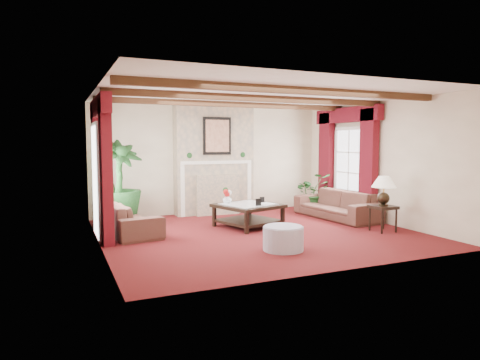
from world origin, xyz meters
name	(u,v)px	position (x,y,z in m)	size (l,w,h in m)	color
floor	(258,233)	(0.00, 0.00, 0.00)	(6.00, 6.00, 0.00)	#4F0E0F
ceiling	(259,95)	(0.00, 0.00, 2.70)	(6.00, 6.00, 0.00)	white
back_wall	(211,160)	(0.00, 2.75, 1.35)	(6.00, 0.02, 2.70)	beige
left_wall	(99,169)	(-3.00, 0.00, 1.35)	(0.02, 5.50, 2.70)	beige
right_wall	(379,162)	(3.00, 0.00, 1.35)	(0.02, 5.50, 2.70)	beige
ceiling_beams	(259,98)	(0.00, 0.00, 2.64)	(6.00, 3.00, 0.12)	#3E2113
fireplace	(214,106)	(0.00, 2.55, 2.70)	(2.00, 0.52, 2.70)	tan
french_door_left	(94,124)	(-2.97, 1.00, 2.13)	(0.10, 1.10, 2.16)	white
french_door_right	(350,128)	(2.97, 1.00, 2.13)	(0.10, 1.10, 2.16)	white
curtains_left	(99,102)	(-2.86, 1.00, 2.55)	(0.20, 2.40, 2.55)	#460915
curtains_right	(347,111)	(2.86, 1.00, 2.55)	(0.20, 2.40, 2.55)	#460915
sofa_left	(127,212)	(-2.39, 1.07, 0.41)	(0.89, 2.17, 0.82)	#370F1D
sofa_right	(336,200)	(2.40, 0.73, 0.44)	(0.83, 2.28, 0.88)	#370F1D
potted_palm	(118,201)	(-2.45, 1.92, 0.52)	(1.67, 2.12, 1.04)	black
small_plant	(312,197)	(2.41, 1.81, 0.39)	(1.00, 1.09, 0.78)	black
coffee_table	(248,215)	(0.06, 0.62, 0.24)	(1.18, 1.18, 0.48)	black
side_table	(383,219)	(2.35, -0.90, 0.26)	(0.45, 0.45, 0.53)	black
ottoman	(283,239)	(-0.23, -1.42, 0.20)	(0.68, 0.68, 0.39)	#9390A4
table_lamp	(384,190)	(2.35, -0.90, 0.83)	(0.48, 0.48, 0.61)	black
flower_vase	(227,199)	(-0.30, 0.93, 0.58)	(0.23, 0.23, 0.20)	silver
book	(264,198)	(0.33, 0.39, 0.63)	(0.22, 0.09, 0.30)	black
photo_frame_a	(258,202)	(0.14, 0.29, 0.56)	(0.12, 0.02, 0.16)	black
photo_frame_b	(262,200)	(0.42, 0.69, 0.55)	(0.10, 0.02, 0.13)	black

